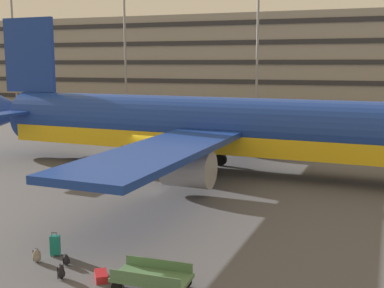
# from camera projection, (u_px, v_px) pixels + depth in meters

# --- Properties ---
(ground_plane) EXTENTS (600.00, 600.00, 0.00)m
(ground_plane) POSITION_uv_depth(u_px,v_px,m) (153.00, 169.00, 34.83)
(ground_plane) COLOR #4C4C51
(terminal_structure) EXTENTS (158.36, 14.28, 15.30)m
(terminal_structure) POSITION_uv_depth(u_px,v_px,m) (276.00, 62.00, 81.71)
(terminal_structure) COLOR gray
(terminal_structure) RESTS_ON ground_plane
(airliner) EXTENTS (42.09, 34.01, 11.07)m
(airliner) POSITION_uv_depth(u_px,v_px,m) (227.00, 128.00, 33.53)
(airliner) COLOR navy
(airliner) RESTS_ON ground_plane
(light_mast_far_left) EXTENTS (1.80, 0.50, 25.64)m
(light_mast_far_left) POSITION_uv_depth(u_px,v_px,m) (12.00, 21.00, 82.42)
(light_mast_far_left) COLOR gray
(light_mast_far_left) RESTS_ON ground_plane
(light_mast_left) EXTENTS (1.80, 0.50, 24.81)m
(light_mast_left) POSITION_uv_depth(u_px,v_px,m) (124.00, 20.00, 75.62)
(light_mast_left) COLOR gray
(light_mast_left) RESTS_ON ground_plane
(light_mast_center_left) EXTENTS (1.80, 0.50, 20.06)m
(light_mast_center_left) POSITION_uv_depth(u_px,v_px,m) (258.00, 33.00, 69.19)
(light_mast_center_left) COLOR gray
(light_mast_center_left) RESTS_ON ground_plane
(suitcase_teal) EXTENTS (0.44, 0.39, 0.98)m
(suitcase_teal) POSITION_uv_depth(u_px,v_px,m) (55.00, 245.00, 19.09)
(suitcase_teal) COLOR #147266
(suitcase_teal) RESTS_ON ground_plane
(suitcase_orange) EXTENTS (0.79, 0.88, 0.27)m
(suitcase_orange) POSITION_uv_depth(u_px,v_px,m) (101.00, 276.00, 16.99)
(suitcase_orange) COLOR #B21E23
(suitcase_orange) RESTS_ON ground_plane
(backpack_purple) EXTENTS (0.38, 0.40, 0.56)m
(backpack_purple) POSITION_uv_depth(u_px,v_px,m) (37.00, 256.00, 18.47)
(backpack_purple) COLOR gray
(backpack_purple) RESTS_ON ground_plane
(backpack_navy) EXTENTS (0.39, 0.42, 0.48)m
(backpack_navy) POSITION_uv_depth(u_px,v_px,m) (66.00, 260.00, 18.21)
(backpack_navy) COLOR black
(backpack_navy) RESTS_ON ground_plane
(backpack_small) EXTENTS (0.29, 0.41, 0.57)m
(backpack_small) POSITION_uv_depth(u_px,v_px,m) (61.00, 272.00, 17.04)
(backpack_small) COLOR black
(backpack_small) RESTS_ON ground_plane
(baggage_cart) EXTENTS (3.31, 1.34, 0.82)m
(baggage_cart) POSITION_uv_depth(u_px,v_px,m) (152.00, 278.00, 16.21)
(baggage_cart) COLOR #4C724C
(baggage_cart) RESTS_ON ground_plane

